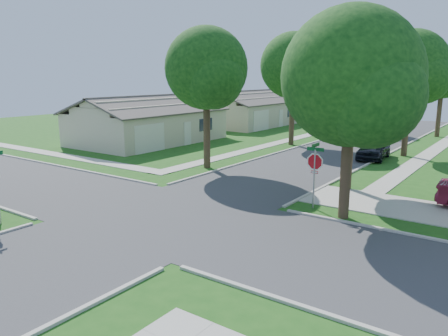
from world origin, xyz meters
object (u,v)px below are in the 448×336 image
stop_sign_ne (315,164)px  tree_e_far (444,75)px  house_nw_far (249,113)px  tree_w_near (207,72)px  tree_w_mid (294,69)px  tree_e_near (354,81)px  tree_ne_corner (352,84)px  tree_w_far (348,80)px  car_curb_east (374,148)px  car_curb_west (385,123)px  tree_e_mid (412,71)px  house_nw_near (149,125)px

stop_sign_ne → tree_e_far: 29.57m
house_nw_far → tree_w_near: bearing=-63.7°
tree_e_far → tree_w_mid: 16.05m
tree_e_near → tree_w_near: size_ratio=0.92×
house_nw_far → tree_ne_corner: bearing=-51.2°
tree_w_far → car_curb_east: bearing=-63.2°
tree_w_near → tree_w_far: (-0.01, 25.00, -0.61)m
car_curb_west → car_curb_east: bearing=106.5°
tree_w_far → car_curb_east: (7.85, -15.53, -4.75)m
tree_ne_corner → house_nw_far: bearing=128.8°
tree_e_far → tree_e_mid: bearing=-90.0°
tree_e_mid → tree_w_mid: bearing=180.0°
house_nw_near → house_nw_far: size_ratio=1.00×
tree_e_near → tree_w_mid: (-9.39, 12.00, 0.85)m
stop_sign_ne → tree_w_mid: (-9.34, 16.31, 4.46)m
tree_e_far → house_nw_far: tree_e_far is taller
tree_e_near → house_nw_far: bearing=132.1°
stop_sign_ne → house_nw_near: bearing=153.5°
tree_w_near → car_curb_west: (3.44, 28.10, -5.43)m
tree_e_mid → house_nw_near: (-20.75, -6.01, -4.74)m
tree_e_mid → tree_e_far: tree_e_mid is taller
tree_e_near → car_curb_west: 29.14m
tree_e_near → tree_e_mid: (0.01, 12.00, 0.61)m
house_nw_far → car_curb_east: bearing=-35.2°
tree_w_near → car_curb_east: (7.84, 9.47, -5.36)m
tree_ne_corner → car_curb_east: size_ratio=1.95×
tree_e_near → tree_e_mid: size_ratio=0.90×
tree_e_far → tree_w_far: (-9.40, -0.00, -0.47)m
house_nw_near → tree_e_far: bearing=42.5°
stop_sign_ne → tree_e_mid: size_ratio=0.32×
tree_e_far → tree_w_far: 9.42m
tree_e_mid → tree_w_near: size_ratio=1.03×
tree_e_mid → tree_ne_corner: tree_e_mid is taller
tree_e_near → car_curb_west: size_ratio=1.76×
tree_w_near → tree_w_mid: bearing=90.0°
tree_w_far → house_nw_near: (-11.34, -19.01, -3.99)m
tree_e_near → tree_ne_corner: size_ratio=0.96×
stop_sign_ne → tree_ne_corner: bearing=-16.6°
tree_e_near → tree_e_far: tree_e_far is taller
tree_w_far → house_nw_far: 12.19m
stop_sign_ne → car_curb_east: (-1.50, 13.77, -1.27)m
stop_sign_ne → tree_w_mid: tree_w_mid is taller
tree_e_far → tree_ne_corner: size_ratio=1.01×
tree_e_near → tree_w_near: 9.41m
house_nw_far → tree_w_far: bearing=10.0°
tree_e_far → tree_w_near: 26.71m
tree_e_near → car_curb_west: (-5.95, 28.10, -4.96)m
house_nw_near → tree_e_mid: bearing=16.2°
tree_w_mid → tree_w_far: size_ratio=1.19×
tree_w_near → house_nw_near: bearing=152.2°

